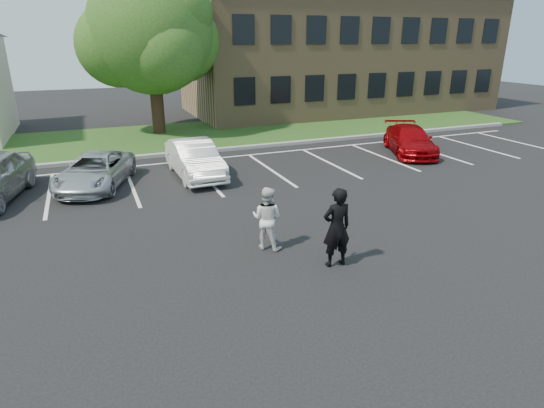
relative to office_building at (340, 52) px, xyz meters
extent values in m
plane|color=black|center=(-14.00, -21.99, -4.16)|extent=(90.00, 90.00, 0.00)
cube|color=gray|center=(-14.00, -9.99, -4.08)|extent=(40.00, 0.30, 0.15)
cube|color=#153E11|center=(-14.00, -5.99, -4.12)|extent=(44.00, 8.00, 0.08)
cube|color=white|center=(-19.60, -13.99, -4.15)|extent=(0.12, 5.20, 0.01)
cube|color=white|center=(-16.80, -13.99, -4.15)|extent=(0.12, 5.20, 0.01)
cube|color=white|center=(-14.00, -13.99, -4.15)|extent=(0.12, 5.20, 0.01)
cube|color=white|center=(-11.20, -13.99, -4.15)|extent=(0.12, 5.20, 0.01)
cube|color=white|center=(-8.40, -13.99, -4.15)|extent=(0.12, 5.20, 0.01)
cube|color=white|center=(-5.60, -13.99, -4.15)|extent=(0.12, 5.20, 0.01)
cube|color=white|center=(-2.80, -13.99, -4.15)|extent=(0.12, 5.20, 0.01)
cube|color=white|center=(0.00, -13.99, -4.15)|extent=(0.12, 5.20, 0.01)
cube|color=white|center=(2.80, -13.99, -4.15)|extent=(0.12, 5.20, 0.01)
cube|color=white|center=(-12.60, -11.29, -4.15)|extent=(34.00, 0.12, 0.01)
cube|color=olive|center=(0.00, 0.01, -0.16)|extent=(22.00, 10.00, 8.00)
cube|color=black|center=(-9.20, -5.02, -1.96)|extent=(1.30, 0.06, 1.60)
cube|color=black|center=(-9.20, -5.02, 1.44)|extent=(1.30, 0.06, 1.60)
cube|color=black|center=(-6.90, -5.02, -1.96)|extent=(1.30, 0.06, 1.60)
cube|color=black|center=(-6.90, -5.02, 1.44)|extent=(1.30, 0.06, 1.60)
cube|color=black|center=(-4.60, -5.02, -1.96)|extent=(1.30, 0.06, 1.60)
cube|color=black|center=(-4.60, -5.02, 1.44)|extent=(1.30, 0.06, 1.60)
cube|color=black|center=(-2.30, -5.02, -1.96)|extent=(1.30, 0.06, 1.60)
cube|color=black|center=(-2.30, -5.02, 1.44)|extent=(1.30, 0.06, 1.60)
cube|color=black|center=(0.00, -5.02, -1.96)|extent=(1.30, 0.06, 1.60)
cube|color=black|center=(0.00, -5.02, 1.44)|extent=(1.30, 0.06, 1.60)
cube|color=black|center=(2.30, -5.02, -1.96)|extent=(1.30, 0.06, 1.60)
cube|color=black|center=(2.30, -5.02, 1.44)|extent=(1.30, 0.06, 1.60)
cube|color=black|center=(4.60, -5.02, -1.96)|extent=(1.30, 0.06, 1.60)
cube|color=black|center=(4.60, -5.02, 1.44)|extent=(1.30, 0.06, 1.60)
cube|color=black|center=(6.90, -5.02, -1.96)|extent=(1.30, 0.06, 1.60)
cube|color=black|center=(6.90, -5.02, 1.44)|extent=(1.30, 0.06, 1.60)
cube|color=black|center=(9.20, -5.02, -1.96)|extent=(1.30, 0.06, 1.60)
cube|color=black|center=(9.20, -5.02, 1.44)|extent=(1.30, 0.06, 1.60)
cylinder|color=black|center=(-14.25, -4.64, -2.56)|extent=(0.70, 0.70, 3.20)
sphere|color=#294F18|center=(-14.25, -4.64, 1.34)|extent=(6.60, 6.60, 6.60)
sphere|color=#294F18|center=(-12.65, -3.94, 0.84)|extent=(4.60, 4.60, 4.60)
sphere|color=#294F18|center=(-15.95, -4.24, 0.64)|extent=(4.40, 4.40, 4.40)
sphere|color=#294F18|center=(-13.85, -6.14, 0.44)|extent=(4.00, 4.00, 4.00)
sphere|color=#294F18|center=(-14.85, -3.04, 1.64)|extent=(4.20, 4.20, 4.20)
sphere|color=#294F18|center=(-13.05, -5.54, 2.24)|extent=(3.80, 3.80, 3.80)
imported|color=black|center=(-12.92, -22.38, -3.18)|extent=(0.73, 0.49, 1.96)
imported|color=silver|center=(-14.09, -20.87, -3.33)|extent=(1.02, 1.01, 1.66)
imported|color=#BABDC2|center=(-17.99, -13.67, -3.56)|extent=(3.41, 4.77, 1.21)
imported|color=white|center=(-14.32, -13.74, -3.45)|extent=(1.62, 4.33, 1.41)
imported|color=#920307|center=(-4.07, -13.84, -3.52)|extent=(3.35, 4.72, 1.27)
camera|label=1|loc=(-18.05, -30.90, 1.03)|focal=30.00mm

